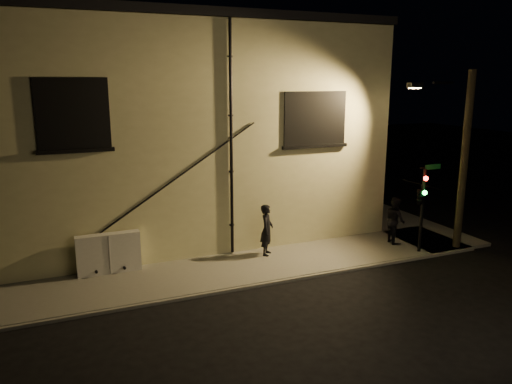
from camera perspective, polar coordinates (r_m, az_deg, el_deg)
name	(u,v)px	position (r m, az deg, el deg)	size (l,w,h in m)	color
ground	(313,277)	(17.00, 6.56, -9.59)	(90.00, 90.00, 0.00)	black
sidewalk	(288,234)	(21.16, 3.63, -4.79)	(21.00, 16.00, 0.12)	slate
building	(160,125)	(23.23, -10.87, 7.54)	(16.20, 12.23, 8.80)	beige
utility_cabinet	(109,253)	(17.36, -16.48, -6.74)	(2.07, 0.35, 1.36)	white
pedestrian_a	(267,230)	(18.27, 1.24, -4.34)	(0.69, 0.45, 1.89)	black
pedestrian_b	(395,220)	(20.34, 15.59, -3.10)	(0.89, 0.69, 1.84)	black
traffic_signal	(421,195)	(19.06, 18.33, -0.35)	(1.17, 1.91, 3.29)	black
streetlamp_pole	(461,156)	(20.07, 22.37, 3.78)	(2.02, 1.38, 6.79)	black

